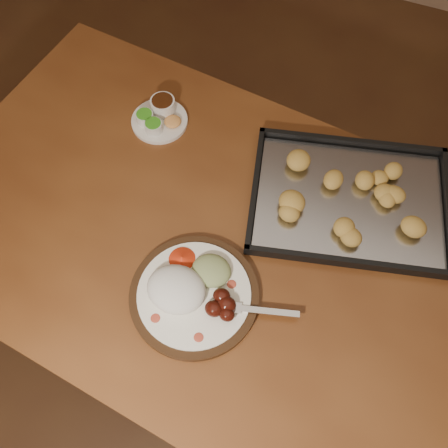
% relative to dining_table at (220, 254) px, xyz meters
% --- Properties ---
extents(ground, '(4.00, 4.00, 0.00)m').
position_rel_dining_table_xyz_m(ground, '(0.10, 0.06, -0.65)').
color(ground, brown).
rests_on(ground, ground).
extents(dining_table, '(1.60, 1.07, 0.75)m').
position_rel_dining_table_xyz_m(dining_table, '(0.00, 0.00, 0.00)').
color(dining_table, brown).
rests_on(dining_table, ground).
extents(dinner_plate, '(0.38, 0.29, 0.07)m').
position_rel_dining_table_xyz_m(dinner_plate, '(-0.00, -0.16, 0.12)').
color(dinner_plate, black).
rests_on(dinner_plate, dining_table).
extents(condiment_saucer, '(0.15, 0.15, 0.05)m').
position_rel_dining_table_xyz_m(condiment_saucer, '(-0.29, 0.27, 0.12)').
color(condiment_saucer, white).
rests_on(condiment_saucer, dining_table).
extents(baking_tray, '(0.56, 0.47, 0.05)m').
position_rel_dining_table_xyz_m(baking_tray, '(0.26, 0.21, 0.11)').
color(baking_tray, black).
rests_on(baking_tray, dining_table).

